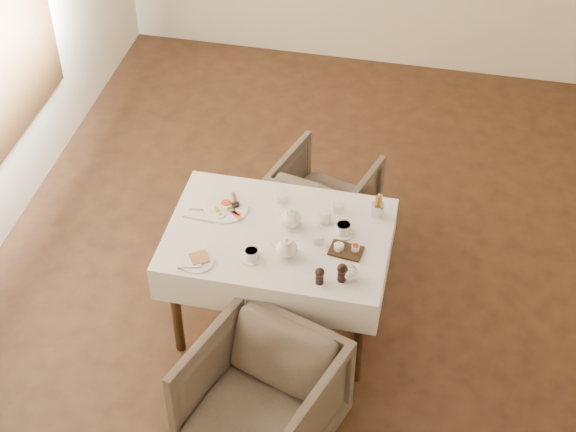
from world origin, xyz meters
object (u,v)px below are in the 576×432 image
Objects in this scene: armchair_far at (324,197)px; breakfast_plate at (226,208)px; teapot_centre at (291,218)px; table at (278,248)px; armchair_near at (262,399)px.

armchair_far is 1.01m from breakfast_plate.
teapot_centre is at bearing 103.39° from armchair_far.
armchair_far is (0.12, 0.90, -0.35)m from table.
teapot_centre reaches higher than armchair_near.
teapot_centre is (-0.06, -0.83, 0.54)m from armchair_far.
breakfast_plate is at bearing 157.78° from table.
breakfast_plate is 1.58× the size of teapot_centre.
breakfast_plate reaches higher than table.
teapot_centre is at bearing 50.46° from table.
armchair_near is (0.09, -0.84, -0.30)m from table.
breakfast_plate is at bearing 76.22° from armchair_far.
table is at bearing 100.01° from armchair_far.
breakfast_plate reaches higher than armchair_near.
armchair_near is at bearing -83.65° from table.
armchair_far is at bearing 82.63° from table.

